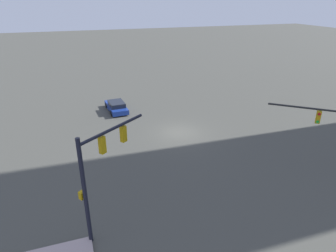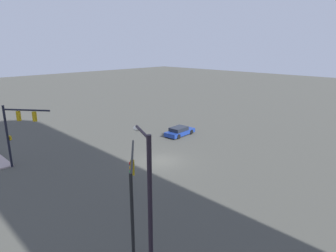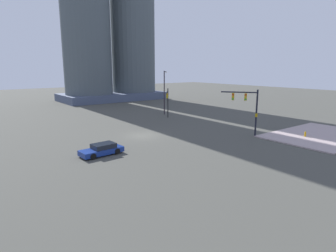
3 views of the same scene
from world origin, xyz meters
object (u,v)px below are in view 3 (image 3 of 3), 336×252
Objects in this scene: traffic_signal_opposite_side at (248,105)px; traffic_signal_near_corner at (167,98)px; streetlamp_curved_arm at (164,90)px; fire_hydrant_on_curb at (305,134)px; sedan_car_approaching at (102,150)px.

traffic_signal_near_corner is at bearing -35.10° from traffic_signal_opposite_side.
streetlamp_curved_arm is (2.56, 4.33, 1.12)m from traffic_signal_near_corner.
traffic_signal_opposite_side reaches higher than fire_hydrant_on_curb.
traffic_signal_opposite_side is at bearing 20.20° from streetlamp_curved_arm.
fire_hydrant_on_curb is (24.78, -9.28, -0.09)m from sedan_car_approaching.
streetlamp_curved_arm is 1.83× the size of sedan_car_approaching.
streetlamp_curved_arm is (2.01, 21.43, 0.61)m from traffic_signal_opposite_side.
traffic_signal_opposite_side is 0.74× the size of streetlamp_curved_arm.
traffic_signal_opposite_side is 19.98m from sedan_car_approaching.
sedan_car_approaching is at bearing -25.15° from streetlamp_curved_arm.
traffic_signal_near_corner is 1.16× the size of sedan_car_approaching.
sedan_car_approaching is 6.57× the size of fire_hydrant_on_curb.
traffic_signal_near_corner reaches higher than sedan_car_approaching.
fire_hydrant_on_curb is (6.13, -22.30, -3.31)m from traffic_signal_near_corner.
traffic_signal_near_corner is 17.11m from traffic_signal_opposite_side.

